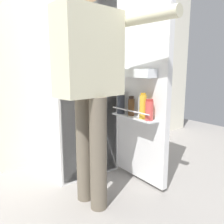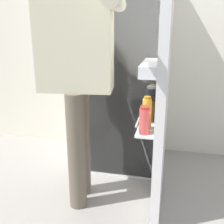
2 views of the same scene
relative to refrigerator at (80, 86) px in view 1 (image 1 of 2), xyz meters
The scene contains 4 objects.
ground_plane 0.97m from the refrigerator, 93.15° to the right, with size 5.66×5.66×0.00m, color gray.
kitchen_wall 0.64m from the refrigerator, 93.86° to the left, with size 4.40×0.10×2.65m, color silver.
refrigerator is the anchor object (origin of this frame).
person 0.66m from the refrigerator, 111.60° to the right, with size 0.61×0.74×1.63m.
Camera 1 is at (-1.03, -1.45, 1.00)m, focal length 36.62 mm.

